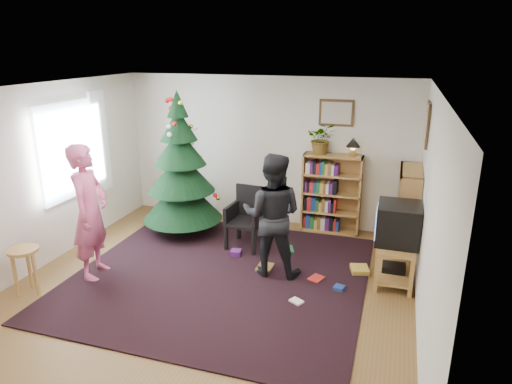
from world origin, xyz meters
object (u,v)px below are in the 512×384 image
(table_lamp, at_px, (353,143))
(bookshelf_right, at_px, (407,212))
(christmas_tree, at_px, (181,176))
(crt_tv, at_px, (398,223))
(picture_back, at_px, (336,113))
(armchair, at_px, (248,215))
(picture_right, at_px, (427,124))
(tv_stand, at_px, (395,258))
(person_standing, at_px, (90,212))
(potted_plant, at_px, (322,139))
(stool, at_px, (24,259))
(bookshelf_back, at_px, (331,193))
(person_by_chair, at_px, (272,215))

(table_lamp, bearing_deg, bookshelf_right, -32.08)
(christmas_tree, bearing_deg, crt_tv, -10.72)
(picture_back, height_order, armchair, picture_back)
(picture_right, xyz_separation_m, bookshelf_right, (-0.14, 0.04, -1.29))
(tv_stand, xyz_separation_m, table_lamp, (-0.76, 1.44, 1.18))
(picture_back, xyz_separation_m, table_lamp, (0.31, -0.14, -0.45))
(tv_stand, bearing_deg, person_standing, -164.56)
(christmas_tree, xyz_separation_m, potted_plant, (2.10, 0.80, 0.58))
(picture_back, relative_size, person_standing, 0.30)
(stool, bearing_deg, tv_stand, 21.58)
(bookshelf_back, distance_m, crt_tv, 1.79)
(picture_back, xyz_separation_m, armchair, (-1.12, -1.10, -1.45))
(bookshelf_back, bearing_deg, tv_stand, -53.55)
(crt_tv, bearing_deg, armchair, 167.74)
(person_by_chair, height_order, table_lamp, person_by_chair)
(bookshelf_right, xyz_separation_m, potted_plant, (-1.38, 0.55, 0.89))
(picture_right, bearing_deg, bookshelf_back, 155.89)
(picture_right, height_order, person_by_chair, picture_right)
(bookshelf_right, bearing_deg, picture_right, -105.06)
(picture_back, bearing_deg, armchair, -135.41)
(crt_tv, xyz_separation_m, stool, (-4.35, -1.72, -0.33))
(picture_right, xyz_separation_m, person_by_chair, (-1.84, -1.14, -1.11))
(christmas_tree, bearing_deg, table_lamp, 17.14)
(crt_tv, bearing_deg, stool, -158.41)
(picture_right, distance_m, potted_plant, 1.68)
(stool, relative_size, table_lamp, 2.00)
(picture_back, distance_m, armchair, 2.13)
(tv_stand, xyz_separation_m, potted_plant, (-1.26, 1.44, 1.23))
(person_by_chair, relative_size, table_lamp, 5.52)
(picture_back, height_order, tv_stand, picture_back)
(christmas_tree, bearing_deg, potted_plant, 20.89)
(crt_tv, distance_m, armchair, 2.26)
(christmas_tree, bearing_deg, armchair, -7.84)
(bookshelf_back, height_order, potted_plant, potted_plant)
(christmas_tree, height_order, person_standing, christmas_tree)
(stool, bearing_deg, potted_plant, 45.67)
(bookshelf_back, relative_size, table_lamp, 4.29)
(armchair, height_order, stool, armchair)
(picture_back, bearing_deg, table_lamp, -23.77)
(person_by_chair, xyz_separation_m, table_lamp, (0.83, 1.73, 0.67))
(stool, bearing_deg, bookshelf_right, 30.24)
(bookshelf_back, relative_size, person_by_chair, 0.78)
(picture_right, height_order, potted_plant, picture_right)
(picture_back, height_order, crt_tv, picture_back)
(picture_right, height_order, bookshelf_right, picture_right)
(picture_back, distance_m, person_standing, 3.96)
(bookshelf_back, bearing_deg, stool, -136.13)
(tv_stand, height_order, person_standing, person_standing)
(crt_tv, height_order, table_lamp, table_lamp)
(picture_back, bearing_deg, christmas_tree, -157.79)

